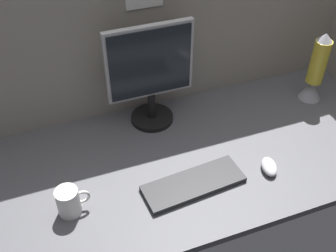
% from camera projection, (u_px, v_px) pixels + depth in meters
% --- Properties ---
extents(ground_plane, '(1.80, 0.80, 0.03)m').
position_uv_depth(ground_plane, '(195.00, 154.00, 1.63)').
color(ground_plane, '#515156').
extents(cubicle_wall_back, '(1.80, 0.06, 0.72)m').
position_uv_depth(cubicle_wall_back, '(162.00, 26.00, 1.65)').
color(cubicle_wall_back, gray).
rests_on(cubicle_wall_back, ground_plane).
extents(monitor, '(0.35, 0.18, 0.44)m').
position_uv_depth(monitor, '(150.00, 72.00, 1.62)').
color(monitor, black).
rests_on(monitor, ground_plane).
extents(keyboard, '(0.38, 0.16, 0.02)m').
position_uv_depth(keyboard, '(194.00, 184.00, 1.48)').
color(keyboard, '#262628').
rests_on(keyboard, ground_plane).
extents(mouse, '(0.08, 0.11, 0.03)m').
position_uv_depth(mouse, '(269.00, 167.00, 1.53)').
color(mouse, silver).
rests_on(mouse, ground_plane).
extents(mug_ceramic_white, '(0.11, 0.08, 0.11)m').
position_uv_depth(mug_ceramic_white, '(69.00, 202.00, 1.36)').
color(mug_ceramic_white, white).
rests_on(mug_ceramic_white, ground_plane).
extents(lava_lamp, '(0.10, 0.10, 0.33)m').
position_uv_depth(lava_lamp, '(316.00, 72.00, 1.80)').
color(lava_lamp, '#A5A5AD').
rests_on(lava_lamp, ground_plane).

